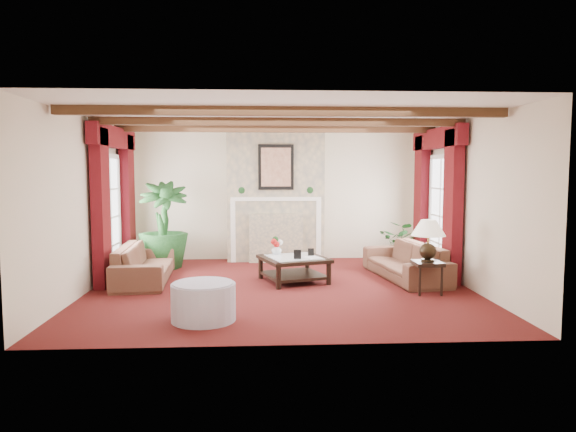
{
  "coord_description": "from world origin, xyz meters",
  "views": [
    {
      "loc": [
        -0.32,
        -8.12,
        1.87
      ],
      "look_at": [
        0.14,
        0.4,
        1.12
      ],
      "focal_mm": 32.0,
      "sensor_mm": 36.0,
      "label": 1
    }
  ],
  "objects": [
    {
      "name": "potted_palm",
      "position": [
        -2.19,
        1.81,
        0.47
      ],
      "size": [
        1.64,
        2.07,
        0.94
      ],
      "primitive_type": "imported",
      "rotation": [
        0.0,
        0.0,
        0.22
      ],
      "color": "black",
      "rests_on": "ground"
    },
    {
      "name": "photo_frame_b",
      "position": [
        0.54,
        0.53,
        0.48
      ],
      "size": [
        0.11,
        0.03,
        0.14
      ],
      "primitive_type": null,
      "rotation": [
        0.0,
        0.0,
        -0.06
      ],
      "color": "black",
      "rests_on": "coffee_table"
    },
    {
      "name": "side_table",
      "position": [
        2.23,
        -0.52,
        0.25
      ],
      "size": [
        0.42,
        0.42,
        0.5
      ],
      "primitive_type": null,
      "rotation": [
        0.0,
        0.0,
        -0.01
      ],
      "color": "black",
      "rests_on": "ground"
    },
    {
      "name": "small_plant",
      "position": [
        2.47,
        1.83,
        0.34
      ],
      "size": [
        1.67,
        1.67,
        0.69
      ],
      "primitive_type": "imported",
      "rotation": [
        0.0,
        0.0,
        -0.73
      ],
      "color": "black",
      "rests_on": "ground"
    },
    {
      "name": "floor",
      "position": [
        0.0,
        0.0,
        0.0
      ],
      "size": [
        6.0,
        6.0,
        0.0
      ],
      "primitive_type": "plane",
      "color": "#420B0F",
      "rests_on": "ground"
    },
    {
      "name": "back_wall",
      "position": [
        0.0,
        2.75,
        1.35
      ],
      "size": [
        6.0,
        0.02,
        2.7
      ],
      "primitive_type": "cube",
      "color": "beige",
      "rests_on": "ground"
    },
    {
      "name": "sofa_left",
      "position": [
        -2.29,
        0.64,
        0.41
      ],
      "size": [
        2.18,
        0.9,
        0.82
      ],
      "primitive_type": "imported",
      "rotation": [
        0.0,
        0.0,
        1.64
      ],
      "color": "#340E17",
      "rests_on": "ground"
    },
    {
      "name": "ottoman",
      "position": [
        -1.04,
        -1.77,
        0.23
      ],
      "size": [
        0.8,
        0.8,
        0.47
      ],
      "primitive_type": "cylinder",
      "color": "#B4AAC1",
      "rests_on": "ground"
    },
    {
      "name": "right_wall",
      "position": [
        3.0,
        0.0,
        1.35
      ],
      "size": [
        0.02,
        5.5,
        2.7
      ],
      "primitive_type": "cube",
      "color": "beige",
      "rests_on": "ground"
    },
    {
      "name": "coffee_table",
      "position": [
        0.24,
        0.44,
        0.21
      ],
      "size": [
        1.29,
        1.29,
        0.42
      ],
      "primitive_type": null,
      "rotation": [
        0.0,
        0.0,
        0.32
      ],
      "color": "black",
      "rests_on": "ground"
    },
    {
      "name": "ceiling_beams",
      "position": [
        0.0,
        0.0,
        2.64
      ],
      "size": [
        6.0,
        3.0,
        0.12
      ],
      "primitive_type": null,
      "color": "#3B2412",
      "rests_on": "ceiling"
    },
    {
      "name": "ceiling",
      "position": [
        0.0,
        0.0,
        2.7
      ],
      "size": [
        6.0,
        6.0,
        0.0
      ],
      "primitive_type": "plane",
      "rotation": [
        3.14,
        0.0,
        0.0
      ],
      "color": "white",
      "rests_on": "floor"
    },
    {
      "name": "flower_vase",
      "position": [
        -0.04,
        0.74,
        0.51
      ],
      "size": [
        0.32,
        0.32,
        0.18
      ],
      "primitive_type": "imported",
      "rotation": [
        0.0,
        0.0,
        -0.43
      ],
      "color": "silver",
      "rests_on": "coffee_table"
    },
    {
      "name": "table_lamp",
      "position": [
        2.23,
        -0.52,
        0.82
      ],
      "size": [
        0.52,
        0.52,
        0.66
      ],
      "primitive_type": null,
      "color": "black",
      "rests_on": "side_table"
    },
    {
      "name": "photo_frame_a",
      "position": [
        0.29,
        0.22,
        0.5
      ],
      "size": [
        0.12,
        0.04,
        0.16
      ],
      "primitive_type": null,
      "rotation": [
        0.0,
        0.0,
        -0.14
      ],
      "color": "black",
      "rests_on": "coffee_table"
    },
    {
      "name": "left_wall",
      "position": [
        -3.0,
        0.0,
        1.35
      ],
      "size": [
        0.02,
        5.5,
        2.7
      ],
      "primitive_type": "cube",
      "color": "beige",
      "rests_on": "ground"
    },
    {
      "name": "curtains_right",
      "position": [
        2.86,
        1.0,
        2.55
      ],
      "size": [
        0.2,
        2.4,
        2.55
      ],
      "primitive_type": null,
      "color": "#460A09",
      "rests_on": "ground"
    },
    {
      "name": "french_door_right",
      "position": [
        2.97,
        1.0,
        2.13
      ],
      "size": [
        0.1,
        1.1,
        2.16
      ],
      "primitive_type": null,
      "color": "white",
      "rests_on": "ground"
    },
    {
      "name": "book",
      "position": [
        0.47,
        0.26,
        0.55
      ],
      "size": [
        0.21,
        0.17,
        0.27
      ],
      "primitive_type": "imported",
      "rotation": [
        0.0,
        0.0,
        0.41
      ],
      "color": "black",
      "rests_on": "coffee_table"
    },
    {
      "name": "french_door_left",
      "position": [
        -2.97,
        1.0,
        2.13
      ],
      "size": [
        0.1,
        1.1,
        2.16
      ],
      "primitive_type": null,
      "color": "white",
      "rests_on": "ground"
    },
    {
      "name": "curtains_left",
      "position": [
        -2.86,
        1.0,
        2.55
      ],
      "size": [
        0.2,
        2.4,
        2.55
      ],
      "primitive_type": null,
      "color": "#460A09",
      "rests_on": "ground"
    },
    {
      "name": "fireplace",
      "position": [
        0.0,
        2.55,
        2.7
      ],
      "size": [
        2.0,
        0.52,
        2.7
      ],
      "primitive_type": null,
      "color": "tan",
      "rests_on": "ground"
    },
    {
      "name": "sofa_right",
      "position": [
        2.2,
        0.6,
        0.41
      ],
      "size": [
        2.27,
        1.18,
        0.82
      ],
      "primitive_type": "imported",
      "rotation": [
        0.0,
        0.0,
        -1.43
      ],
      "color": "#340E17",
      "rests_on": "ground"
    }
  ]
}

